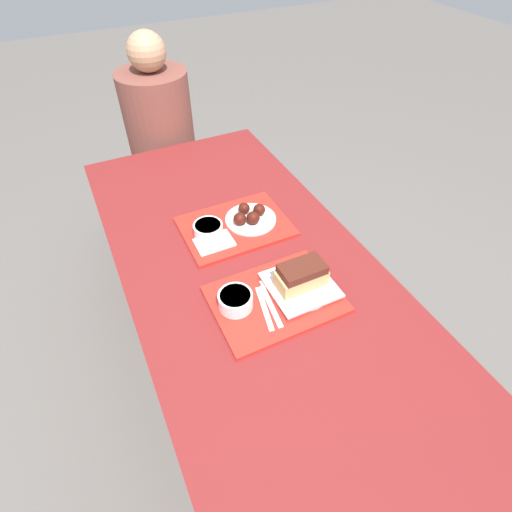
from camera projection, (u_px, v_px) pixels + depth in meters
The scene contains 14 objects.
ground_plane at pixel (252, 375), 1.87m from camera, with size 12.00×12.00×0.00m, color #605B56.
picnic_table at pixel (250, 284), 1.42m from camera, with size 0.83×1.82×0.73m.
picnic_bench_far at pixel (168, 181), 2.32m from camera, with size 0.78×0.28×0.48m.
tray_near at pixel (275, 299), 1.25m from camera, with size 0.40×0.29×0.01m.
tray_far at pixel (235, 226), 1.50m from camera, with size 0.40×0.29×0.01m.
bowl_coleslaw_near at pixel (235, 300), 1.21m from camera, with size 0.11×0.11×0.05m.
brisket_sandwich_plate at pixel (301, 279), 1.25m from camera, with size 0.20×0.20×0.10m.
plastic_fork_near at pixel (264, 308), 1.21m from camera, with size 0.05×0.17×0.00m.
plastic_knife_near at pixel (271, 306), 1.22m from camera, with size 0.04×0.17×0.00m.
condiment_packet at pixel (266, 283), 1.29m from camera, with size 0.04×0.03×0.01m.
bowl_coleslaw_far at pixel (208, 229), 1.44m from camera, with size 0.11×0.11×0.05m.
wings_plate_far at pixel (250, 216), 1.51m from camera, with size 0.19×0.19×0.06m.
napkin_far at pixel (214, 242), 1.43m from camera, with size 0.13×0.09×0.01m.
person_seated_across at pixel (159, 119), 2.06m from camera, with size 0.35×0.35×0.71m.
Camera 1 is at (-0.39, -0.86, 1.71)m, focal length 28.00 mm.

